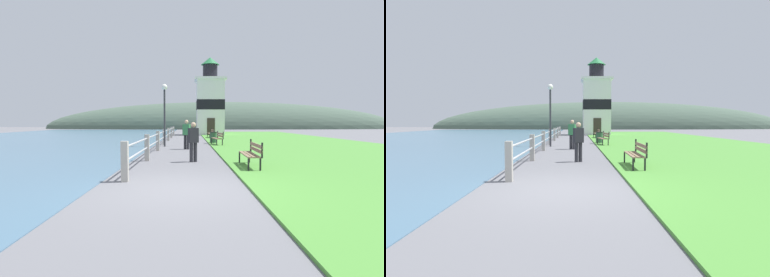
{
  "view_description": "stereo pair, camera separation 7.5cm",
  "coord_description": "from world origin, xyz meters",
  "views": [
    {
      "loc": [
        0.19,
        -6.87,
        1.59
      ],
      "look_at": [
        0.43,
        15.92,
        0.3
      ],
      "focal_mm": 28.0,
      "sensor_mm": 36.0,
      "label": 1
    },
    {
      "loc": [
        0.26,
        -6.87,
        1.59
      ],
      "look_at": [
        0.43,
        15.92,
        0.3
      ],
      "focal_mm": 28.0,
      "sensor_mm": 36.0,
      "label": 2
    }
  ],
  "objects": [
    {
      "name": "person_strolling",
      "position": [
        0.37,
        4.87,
        0.85
      ],
      "size": [
        0.43,
        0.35,
        1.57
      ],
      "rotation": [
        0.0,
        0.0,
        2.0
      ],
      "color": "#28282D",
      "rests_on": "ground_plane"
    },
    {
      "name": "grass_verge",
      "position": [
        7.61,
        15.4,
        0.03
      ],
      "size": [
        12.0,
        46.21,
        0.06
      ],
      "color": "#4C8E38",
      "rests_on": "ground_plane"
    },
    {
      "name": "person_by_railing",
      "position": [
        0.05,
        10.27,
        0.91
      ],
      "size": [
        0.47,
        0.39,
        1.69
      ],
      "rotation": [
        0.0,
        0.0,
        1.1
      ],
      "color": "#28282D",
      "rests_on": "ground_plane"
    },
    {
      "name": "lighthouse",
      "position": [
        2.73,
        29.11,
        3.9
      ],
      "size": [
        3.66,
        3.66,
        9.22
      ],
      "color": "white",
      "rests_on": "ground_plane"
    },
    {
      "name": "trash_bin",
      "position": [
        1.97,
        14.8,
        0.42
      ],
      "size": [
        0.54,
        0.54,
        0.84
      ],
      "color": "#2D5138",
      "rests_on": "ground_plane"
    },
    {
      "name": "distant_hillside",
      "position": [
        8.0,
        60.8,
        0.0
      ],
      "size": [
        80.0,
        16.0,
        12.0
      ],
      "color": "#475B4C",
      "rests_on": "ground_plane"
    },
    {
      "name": "park_bench_far",
      "position": [
        2.33,
        21.79,
        0.54
      ],
      "size": [
        0.55,
        1.9,
        0.94
      ],
      "rotation": [
        0.0,
        0.0,
        3.19
      ],
      "color": "#846B51",
      "rests_on": "ground_plane"
    },
    {
      "name": "park_bench_midway",
      "position": [
        2.14,
        13.06,
        0.54
      ],
      "size": [
        0.69,
        1.66,
        0.94
      ],
      "rotation": [
        0.0,
        0.0,
        3.28
      ],
      "color": "#846B51",
      "rests_on": "ground_plane"
    },
    {
      "name": "park_bench_near",
      "position": [
        2.34,
        3.32,
        0.54
      ],
      "size": [
        0.51,
        1.95,
        0.94
      ],
      "rotation": [
        0.0,
        0.0,
        3.12
      ],
      "color": "#846B51",
      "rests_on": "ground_plane"
    },
    {
      "name": "seawall_railing",
      "position": [
        -1.51,
        13.59,
        0.62
      ],
      "size": [
        0.18,
        25.36,
        1.08
      ],
      "color": "#A8A399",
      "rests_on": "ground_plane"
    },
    {
      "name": "ground_plane",
      "position": [
        0.0,
        0.0,
        0.0
      ],
      "size": [
        160.0,
        160.0,
        0.0
      ],
      "primitive_type": "plane",
      "color": "slate"
    },
    {
      "name": "lamp_post",
      "position": [
        -1.36,
        12.2,
        2.74
      ],
      "size": [
        0.36,
        0.36,
        3.96
      ],
      "color": "#333338",
      "rests_on": "ground_plane"
    }
  ]
}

